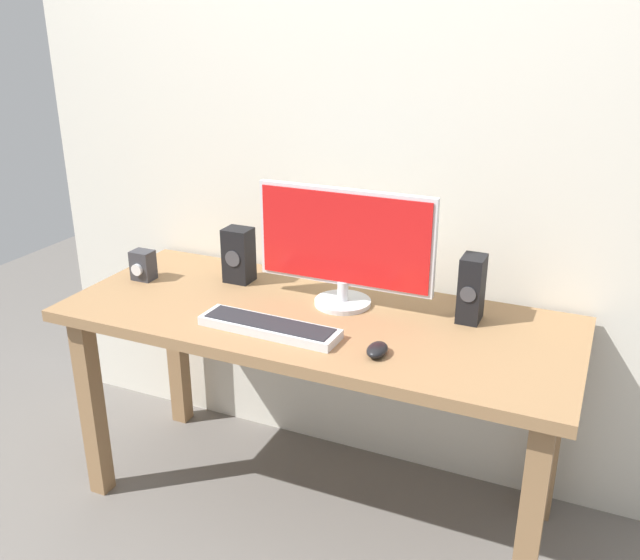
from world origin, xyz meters
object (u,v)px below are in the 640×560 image
at_px(keyboard_primary, 269,327).
at_px(speaker_right, 472,289).
at_px(audio_controller, 143,265).
at_px(monitor, 344,244).
at_px(desk, 316,341).
at_px(speaker_left, 239,255).
at_px(mouse, 377,350).

distance_m(keyboard_primary, speaker_right, 0.64).
xyz_separation_m(speaker_right, audio_controller, (-1.16, -0.13, -0.05)).
xyz_separation_m(monitor, speaker_right, (0.41, 0.04, -0.10)).
height_order(desk, speaker_left, speaker_left).
relative_size(desk, keyboard_primary, 3.69).
height_order(speaker_right, audio_controller, speaker_right).
relative_size(keyboard_primary, speaker_left, 2.28).
relative_size(desk, audio_controller, 15.39).
height_order(monitor, speaker_left, monitor).
height_order(speaker_left, audio_controller, speaker_left).
xyz_separation_m(mouse, speaker_left, (-0.65, 0.34, 0.08)).
height_order(keyboard_primary, speaker_left, speaker_left).
distance_m(desk, keyboard_primary, 0.22).
relative_size(monitor, keyboard_primary, 1.34).
bearing_deg(keyboard_primary, speaker_right, 31.45).
xyz_separation_m(keyboard_primary, speaker_left, (-0.29, 0.33, 0.08)).
bearing_deg(keyboard_primary, monitor, 66.42).
height_order(desk, keyboard_primary, keyboard_primary).
relative_size(desk, speaker_right, 7.80).
bearing_deg(desk, audio_controller, 177.72).
xyz_separation_m(monitor, keyboard_primary, (-0.13, -0.29, -0.19)).
bearing_deg(desk, monitor, 66.64).
bearing_deg(monitor, mouse, -53.39).
distance_m(monitor, audio_controller, 0.77).
distance_m(monitor, keyboard_primary, 0.37).
bearing_deg(keyboard_primary, audio_controller, 161.93).
xyz_separation_m(speaker_left, audio_controller, (-0.33, -0.13, -0.04)).
distance_m(monitor, speaker_right, 0.42).
xyz_separation_m(speaker_right, speaker_left, (-0.83, 0.00, -0.01)).
bearing_deg(audio_controller, speaker_right, 6.25).
distance_m(monitor, mouse, 0.42).
distance_m(mouse, speaker_right, 0.40).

